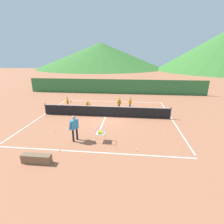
{
  "coord_description": "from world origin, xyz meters",
  "views": [
    {
      "loc": [
        2.09,
        -13.91,
        5.13
      ],
      "look_at": [
        0.72,
        -1.3,
        0.89
      ],
      "focal_mm": 26.76,
      "sensor_mm": 36.0,
      "label": 1
    }
  ],
  "objects_px": {
    "student_3": "(130,102)",
    "tennis_ball_6": "(105,120)",
    "tennis_ball_8": "(55,132)",
    "tennis_ball_9": "(166,135)",
    "courtside_bench": "(36,159)",
    "student_0": "(67,102)",
    "tennis_ball_3": "(136,150)",
    "tennis_ball_0": "(155,121)",
    "tennis_ball_4": "(147,129)",
    "instructor": "(74,126)",
    "ball_cart": "(100,133)",
    "student_1": "(88,105)",
    "tennis_ball_7": "(141,120)",
    "tennis_ball_10": "(180,151)",
    "tennis_net": "(106,111)",
    "tennis_ball_1": "(115,148)",
    "student_2": "(119,103)",
    "tennis_ball_5": "(146,120)",
    "tennis_ball_2": "(60,150)"
  },
  "relations": [
    {
      "from": "tennis_ball_7",
      "to": "tennis_ball_10",
      "type": "distance_m",
      "value": 5.03
    },
    {
      "from": "tennis_ball_7",
      "to": "tennis_net",
      "type": "bearing_deg",
      "value": 167.77
    },
    {
      "from": "tennis_ball_0",
      "to": "tennis_ball_4",
      "type": "relative_size",
      "value": 1.0
    },
    {
      "from": "instructor",
      "to": "student_1",
      "type": "bearing_deg",
      "value": 96.14
    },
    {
      "from": "tennis_ball_8",
      "to": "courtside_bench",
      "type": "distance_m",
      "value": 3.6
    },
    {
      "from": "tennis_ball_3",
      "to": "tennis_ball_6",
      "type": "relative_size",
      "value": 1.0
    },
    {
      "from": "tennis_net",
      "to": "tennis_ball_10",
      "type": "xyz_separation_m",
      "value": [
        5.04,
        -5.3,
        -0.47
      ]
    },
    {
      "from": "tennis_ball_6",
      "to": "courtside_bench",
      "type": "relative_size",
      "value": 0.05
    },
    {
      "from": "tennis_ball_3",
      "to": "tennis_ball_5",
      "type": "distance_m",
      "value": 5.05
    },
    {
      "from": "tennis_ball_7",
      "to": "courtside_bench",
      "type": "xyz_separation_m",
      "value": [
        -5.55,
        -6.48,
        0.2
      ]
    },
    {
      "from": "ball_cart",
      "to": "student_2",
      "type": "bearing_deg",
      "value": 83.87
    },
    {
      "from": "tennis_ball_2",
      "to": "tennis_ball_10",
      "type": "xyz_separation_m",
      "value": [
        6.83,
        0.66,
        0.0
      ]
    },
    {
      "from": "tennis_ball_3",
      "to": "tennis_ball_9",
      "type": "relative_size",
      "value": 1.0
    },
    {
      "from": "student_3",
      "to": "tennis_ball_3",
      "type": "height_order",
      "value": "student_3"
    },
    {
      "from": "student_3",
      "to": "tennis_ball_10",
      "type": "distance_m",
      "value": 8.26
    },
    {
      "from": "tennis_ball_2",
      "to": "courtside_bench",
      "type": "height_order",
      "value": "courtside_bench"
    },
    {
      "from": "ball_cart",
      "to": "tennis_ball_5",
      "type": "distance_m",
      "value": 5.17
    },
    {
      "from": "tennis_ball_8",
      "to": "tennis_ball_9",
      "type": "height_order",
      "value": "same"
    },
    {
      "from": "student_1",
      "to": "tennis_ball_4",
      "type": "distance_m",
      "value": 6.51
    },
    {
      "from": "student_3",
      "to": "courtside_bench",
      "type": "relative_size",
      "value": 0.8
    },
    {
      "from": "student_2",
      "to": "tennis_ball_1",
      "type": "xyz_separation_m",
      "value": [
        0.31,
        -7.41,
        -0.72
      ]
    },
    {
      "from": "tennis_ball_1",
      "to": "tennis_ball_10",
      "type": "relative_size",
      "value": 1.0
    },
    {
      "from": "tennis_ball_2",
      "to": "tennis_ball_3",
      "type": "height_order",
      "value": "same"
    },
    {
      "from": "student_1",
      "to": "tennis_ball_10",
      "type": "distance_m",
      "value": 9.54
    },
    {
      "from": "tennis_ball_5",
      "to": "courtside_bench",
      "type": "distance_m",
      "value": 8.94
    },
    {
      "from": "tennis_ball_6",
      "to": "courtside_bench",
      "type": "bearing_deg",
      "value": -112.34
    },
    {
      "from": "tennis_ball_4",
      "to": "tennis_ball_6",
      "type": "height_order",
      "value": "same"
    },
    {
      "from": "tennis_net",
      "to": "tennis_ball_9",
      "type": "height_order",
      "value": "tennis_net"
    },
    {
      "from": "tennis_ball_8",
      "to": "ball_cart",
      "type": "bearing_deg",
      "value": -15.08
    },
    {
      "from": "student_0",
      "to": "tennis_ball_4",
      "type": "bearing_deg",
      "value": -28.81
    },
    {
      "from": "student_3",
      "to": "tennis_ball_3",
      "type": "distance_m",
      "value": 7.95
    },
    {
      "from": "tennis_net",
      "to": "tennis_ball_10",
      "type": "height_order",
      "value": "tennis_net"
    },
    {
      "from": "student_1",
      "to": "tennis_ball_7",
      "type": "bearing_deg",
      "value": -20.56
    },
    {
      "from": "student_1",
      "to": "ball_cart",
      "type": "relative_size",
      "value": 1.33
    },
    {
      "from": "tennis_ball_3",
      "to": "tennis_ball_4",
      "type": "relative_size",
      "value": 1.0
    },
    {
      "from": "instructor",
      "to": "ball_cart",
      "type": "relative_size",
      "value": 1.88
    },
    {
      "from": "student_0",
      "to": "tennis_ball_3",
      "type": "xyz_separation_m",
      "value": [
        6.67,
        -7.13,
        -0.77
      ]
    },
    {
      "from": "student_1",
      "to": "tennis_ball_6",
      "type": "bearing_deg",
      "value": -46.6
    },
    {
      "from": "tennis_net",
      "to": "courtside_bench",
      "type": "bearing_deg",
      "value": -109.14
    },
    {
      "from": "courtside_bench",
      "to": "tennis_ball_1",
      "type": "bearing_deg",
      "value": 25.59
    },
    {
      "from": "tennis_net",
      "to": "tennis_ball_10",
      "type": "distance_m",
      "value": 7.33
    },
    {
      "from": "tennis_ball_7",
      "to": "tennis_ball_0",
      "type": "bearing_deg",
      "value": -1.17
    },
    {
      "from": "student_3",
      "to": "tennis_ball_7",
      "type": "relative_size",
      "value": 17.6
    },
    {
      "from": "tennis_ball_6",
      "to": "tennis_ball_8",
      "type": "xyz_separation_m",
      "value": [
        -3.23,
        -2.71,
        0.0
      ]
    },
    {
      "from": "student_3",
      "to": "tennis_ball_6",
      "type": "xyz_separation_m",
      "value": [
        -2.06,
        -3.31,
        -0.68
      ]
    },
    {
      "from": "courtside_bench",
      "to": "tennis_ball_9",
      "type": "bearing_deg",
      "value": 28.08
    },
    {
      "from": "student_1",
      "to": "courtside_bench",
      "type": "height_order",
      "value": "student_1"
    },
    {
      "from": "tennis_ball_4",
      "to": "tennis_ball_10",
      "type": "relative_size",
      "value": 1.0
    },
    {
      "from": "ball_cart",
      "to": "tennis_ball_9",
      "type": "xyz_separation_m",
      "value": [
        4.3,
        1.2,
        -0.56
      ]
    },
    {
      "from": "tennis_ball_8",
      "to": "student_0",
      "type": "bearing_deg",
      "value": 100.19
    }
  ]
}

